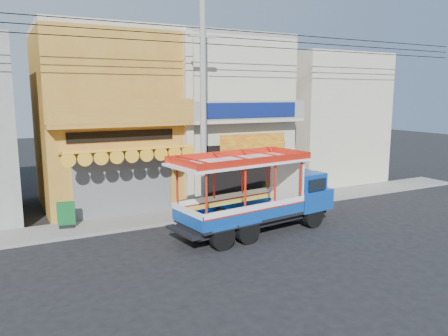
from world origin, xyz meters
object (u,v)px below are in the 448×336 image
Objects in this scene: songthaew_truck at (266,193)px; potted_plant_c at (267,190)px; utility_pole at (206,100)px; green_sign at (66,217)px; potted_plant_b at (278,194)px; potted_plant_a at (270,191)px.

songthaew_truck is 4.57m from potted_plant_c.
utility_pole is 26.97× the size of green_sign.
potted_plant_b is (9.57, -0.57, -0.01)m from green_sign.
utility_pole is at bearing 74.76° from potted_plant_b.
utility_pole is at bearing -65.72° from potted_plant_c.
green_sign is (-6.94, 3.52, -0.95)m from songthaew_truck.
utility_pole reaches higher than potted_plant_c.
utility_pole is at bearing 116.30° from songthaew_truck.
green_sign is 1.09× the size of potted_plant_c.
potted_plant_a is 0.58m from potted_plant_b.
potted_plant_a is at bearing 54.31° from songthaew_truck.
songthaew_truck is 6.65× the size of green_sign.
utility_pole is 4.57m from songthaew_truck.
utility_pole reaches higher than green_sign.
utility_pole is at bearing 134.64° from potted_plant_a.
potted_plant_a is at bearing 16.22° from potted_plant_c.
green_sign is 1.21× the size of potted_plant_b.
potted_plant_a is (9.47, -0.00, 0.05)m from green_sign.
potted_plant_c is (2.50, 3.71, -0.91)m from songthaew_truck.
songthaew_truck reaches higher than green_sign.
green_sign is at bearing 66.28° from potted_plant_b.
green_sign reaches higher than potted_plant_a.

